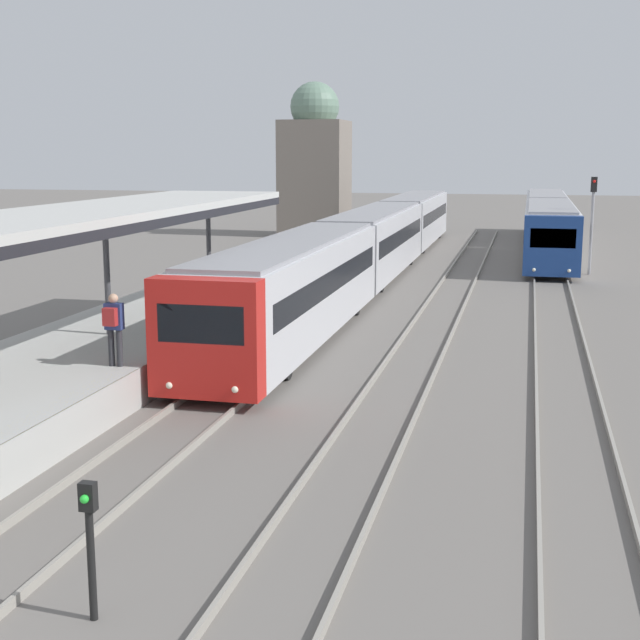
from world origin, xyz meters
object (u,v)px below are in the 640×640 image
(person_on_platform, at_px, (114,324))
(signal_post_near, at_px, (90,535))
(train_far, at_px, (547,221))
(signal_mast_far, at_px, (592,213))
(train_near, at_px, (374,240))

(person_on_platform, relative_size, signal_post_near, 0.93)
(signal_post_near, bearing_deg, train_far, 82.26)
(signal_post_near, relative_size, signal_mast_far, 0.39)
(train_far, distance_m, signal_mast_far, 10.86)
(person_on_platform, xyz_separation_m, signal_mast_far, (11.88, 25.67, 0.99))
(train_near, relative_size, train_far, 1.61)
(person_on_platform, distance_m, train_near, 22.56)
(train_near, xyz_separation_m, signal_mast_far, (9.81, 3.20, 1.20))
(train_near, distance_m, signal_mast_far, 10.39)
(train_far, height_order, signal_post_near, train_far)
(train_far, distance_m, signal_post_near, 45.50)
(person_on_platform, xyz_separation_m, train_near, (2.07, 22.47, -0.21))
(train_far, bearing_deg, signal_post_near, -97.74)
(person_on_platform, bearing_deg, train_far, 74.51)
(train_far, xyz_separation_m, signal_post_near, (-6.13, -45.08, -0.59))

